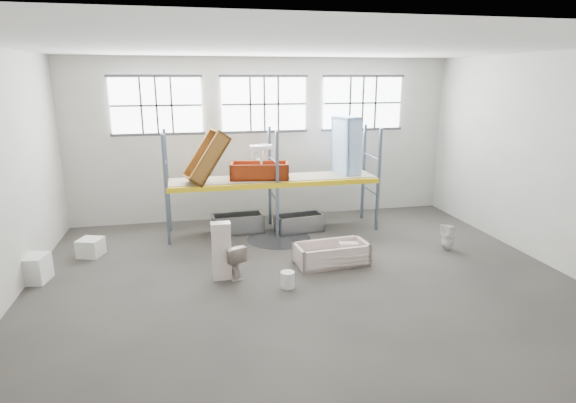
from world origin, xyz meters
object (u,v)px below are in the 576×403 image
object	(u,v)px
toilet_beige	(230,260)
blue_tub_upright	(346,147)
toilet_white	(448,237)
cistern_tall	(221,251)
steel_tub_left	(238,223)
bathtub_beige	(331,254)
rust_tub_flat	(260,171)
carton_near	(31,269)
steel_tub_right	(299,223)
bucket	(288,280)

from	to	relation	value
toilet_beige	blue_tub_upright	xyz separation A→B (m)	(3.82, 3.21, 2.00)
toilet_beige	toilet_white	world-z (taller)	toilet_beige
cistern_tall	steel_tub_left	xyz separation A→B (m)	(0.70, 3.17, -0.39)
bathtub_beige	rust_tub_flat	bearing A→B (deg)	110.07
steel_tub_left	carton_near	bearing A→B (deg)	-153.54
steel_tub_left	blue_tub_upright	size ratio (longest dim) A/B	0.83
toilet_white	rust_tub_flat	bearing A→B (deg)	-140.18
carton_near	toilet_beige	bearing A→B (deg)	-8.95
rust_tub_flat	carton_near	size ratio (longest dim) A/B	2.36
toilet_white	steel_tub_right	world-z (taller)	toilet_white
rust_tub_flat	carton_near	world-z (taller)	rust_tub_flat
cistern_tall	steel_tub_left	distance (m)	3.27
toilet_white	rust_tub_flat	world-z (taller)	rust_tub_flat
steel_tub_right	bucket	bearing A→B (deg)	-107.30
cistern_tall	rust_tub_flat	distance (m)	3.58
steel_tub_right	bucket	distance (m)	3.84
toilet_beige	cistern_tall	world-z (taller)	cistern_tall
toilet_beige	blue_tub_upright	world-z (taller)	blue_tub_upright
bathtub_beige	steel_tub_right	distance (m)	2.61
toilet_white	toilet_beige	bearing A→B (deg)	-106.20
blue_tub_upright	bucket	world-z (taller)	blue_tub_upright
toilet_beige	carton_near	xyz separation A→B (m)	(-4.35, 0.68, -0.10)
rust_tub_flat	bucket	xyz separation A→B (m)	(-0.02, -3.87, -1.64)
rust_tub_flat	cistern_tall	bearing A→B (deg)	-113.72
bathtub_beige	bucket	world-z (taller)	bathtub_beige
toilet_white	bucket	xyz separation A→B (m)	(-4.59, -1.32, -0.17)
toilet_beige	rust_tub_flat	bearing A→B (deg)	-135.99
bucket	steel_tub_right	bearing A→B (deg)	72.70
cistern_tall	toilet_beige	bearing A→B (deg)	18.66
toilet_beige	steel_tub_left	world-z (taller)	toilet_beige
bathtub_beige	cistern_tall	world-z (taller)	cistern_tall
steel_tub_left	cistern_tall	bearing A→B (deg)	-102.51
rust_tub_flat	blue_tub_upright	size ratio (longest dim) A/B	0.92
bathtub_beige	steel_tub_left	world-z (taller)	steel_tub_left
toilet_white	bathtub_beige	bearing A→B (deg)	-106.50
toilet_beige	bucket	world-z (taller)	toilet_beige
toilet_beige	rust_tub_flat	distance (m)	3.55
toilet_beige	bucket	distance (m)	1.44
toilet_white	steel_tub_left	world-z (taller)	toilet_white
carton_near	bucket	bearing A→B (deg)	-15.40
cistern_tall	steel_tub_right	size ratio (longest dim) A/B	0.95
bathtub_beige	toilet_white	world-z (taller)	toilet_white
toilet_beige	carton_near	bearing A→B (deg)	-33.88
bathtub_beige	steel_tub_right	size ratio (longest dim) A/B	1.26
steel_tub_left	carton_near	xyz separation A→B (m)	(-4.86, -2.42, 0.03)
rust_tub_flat	bucket	size ratio (longest dim) A/B	4.65
steel_tub_left	rust_tub_flat	bearing A→B (deg)	-5.74
cistern_tall	blue_tub_upright	bearing A→B (deg)	39.88
blue_tub_upright	steel_tub_left	bearing A→B (deg)	-178.05
blue_tub_upright	bucket	xyz separation A→B (m)	(-2.67, -4.04, -2.22)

